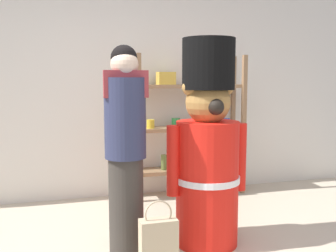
{
  "coord_description": "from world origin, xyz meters",
  "views": [
    {
      "loc": [
        -0.7,
        -2.34,
        1.36
      ],
      "look_at": [
        0.13,
        0.56,
        1.0
      ],
      "focal_mm": 41.76,
      "sensor_mm": 36.0,
      "label": 1
    }
  ],
  "objects_px": {
    "merchandise_shelf": "(188,124)",
    "teddy_bear_guard": "(207,152)",
    "shopping_bag": "(158,245)",
    "person_shopper": "(125,147)"
  },
  "relations": [
    {
      "from": "merchandise_shelf",
      "to": "shopping_bag",
      "type": "xyz_separation_m",
      "value": [
        -0.83,
        -1.77,
        -0.64
      ]
    },
    {
      "from": "merchandise_shelf",
      "to": "shopping_bag",
      "type": "height_order",
      "value": "merchandise_shelf"
    },
    {
      "from": "person_shopper",
      "to": "shopping_bag",
      "type": "distance_m",
      "value": 0.75
    },
    {
      "from": "teddy_bear_guard",
      "to": "shopping_bag",
      "type": "bearing_deg",
      "value": -143.94
    },
    {
      "from": "merchandise_shelf",
      "to": "shopping_bag",
      "type": "distance_m",
      "value": 2.06
    },
    {
      "from": "shopping_bag",
      "to": "person_shopper",
      "type": "bearing_deg",
      "value": 117.17
    },
    {
      "from": "person_shopper",
      "to": "shopping_bag",
      "type": "bearing_deg",
      "value": -62.83
    },
    {
      "from": "person_shopper",
      "to": "shopping_bag",
      "type": "height_order",
      "value": "person_shopper"
    },
    {
      "from": "merchandise_shelf",
      "to": "teddy_bear_guard",
      "type": "distance_m",
      "value": 1.44
    },
    {
      "from": "teddy_bear_guard",
      "to": "person_shopper",
      "type": "relative_size",
      "value": 1.04
    }
  ]
}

